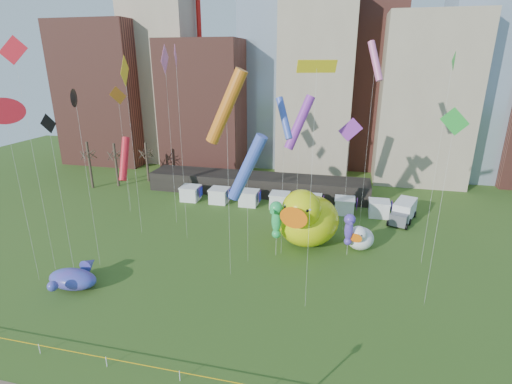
% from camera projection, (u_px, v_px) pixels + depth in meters
% --- Properties ---
extents(ground, '(160.00, 160.00, 0.00)m').
position_uv_depth(ground, '(180.00, 381.00, 28.07)').
color(ground, '#365A1C').
rests_on(ground, ground).
extents(skyline, '(101.00, 23.00, 68.00)m').
position_uv_depth(skyline, '(310.00, 64.00, 76.77)').
color(skyline, brown).
rests_on(skyline, ground).
extents(pavilion, '(38.00, 6.00, 3.20)m').
position_uv_depth(pavilion, '(257.00, 184.00, 67.06)').
color(pavilion, black).
rests_on(pavilion, ground).
extents(vendor_tents, '(33.24, 2.80, 2.40)m').
position_uv_depth(vendor_tents, '(280.00, 201.00, 60.61)').
color(vendor_tents, white).
rests_on(vendor_tents, ground).
extents(bare_trees, '(8.44, 6.44, 8.50)m').
position_uv_depth(bare_trees, '(117.00, 164.00, 70.63)').
color(bare_trees, '#382B21').
rests_on(bare_trees, ground).
extents(caution_tape, '(50.00, 0.06, 0.90)m').
position_uv_depth(caution_tape, '(179.00, 373.00, 27.85)').
color(caution_tape, white).
rests_on(caution_tape, ground).
extents(big_duck, '(9.31, 11.05, 7.89)m').
position_uv_depth(big_duck, '(307.00, 218.00, 47.61)').
color(big_duck, '#DCE70B').
rests_on(big_duck, ground).
extents(small_duck, '(4.17, 4.84, 3.43)m').
position_uv_depth(small_duck, '(360.00, 237.00, 47.07)').
color(small_duck, white).
rests_on(small_duck, ground).
extents(seahorse_green, '(1.85, 2.15, 6.88)m').
position_uv_depth(seahorse_green, '(276.00, 217.00, 44.48)').
color(seahorse_green, silver).
rests_on(seahorse_green, ground).
extents(seahorse_purple, '(1.44, 1.75, 5.30)m').
position_uv_depth(seahorse_purple, '(349.00, 227.00, 44.97)').
color(seahorse_purple, silver).
rests_on(seahorse_purple, ground).
extents(whale_inflatable, '(5.27, 6.74, 2.31)m').
position_uv_depth(whale_inflatable, '(74.00, 278.00, 39.36)').
color(whale_inflatable, '#603CA4').
rests_on(whale_inflatable, ground).
extents(box_truck, '(4.46, 7.05, 2.82)m').
position_uv_depth(box_truck, '(404.00, 211.00, 55.65)').
color(box_truck, white).
rests_on(box_truck, ground).
extents(kite_0, '(2.05, 1.77, 18.96)m').
position_uv_depth(kite_0, '(4.00, 111.00, 35.14)').
color(kite_0, silver).
rests_on(kite_0, ground).
extents(kite_1, '(0.67, 3.54, 24.01)m').
position_uv_depth(kite_1, '(165.00, 62.00, 48.36)').
color(kite_1, silver).
rests_on(kite_1, ground).
extents(kite_2, '(0.11, 1.92, 17.46)m').
position_uv_depth(kite_2, '(49.00, 130.00, 36.39)').
color(kite_2, silver).
rests_on(kite_2, ground).
extents(kite_3, '(2.31, 0.04, 18.61)m').
position_uv_depth(kite_3, '(454.00, 127.00, 31.27)').
color(kite_3, silver).
rests_on(kite_3, ground).
extents(kite_4, '(0.98, 3.45, 22.70)m').
position_uv_depth(kite_4, '(125.00, 74.00, 45.52)').
color(kite_4, silver).
rests_on(kite_4, ground).
extents(kite_5, '(4.49, 1.41, 15.05)m').
position_uv_depth(kite_5, '(247.00, 168.00, 41.06)').
color(kite_5, silver).
rests_on(kite_5, ground).
extents(kite_6, '(1.35, 2.20, 18.68)m').
position_uv_depth(kite_6, '(118.00, 98.00, 54.53)').
color(kite_6, silver).
rests_on(kite_6, ground).
extents(kite_7, '(4.12, 3.44, 17.97)m').
position_uv_depth(kite_7, '(300.00, 123.00, 50.20)').
color(kite_7, silver).
rests_on(kite_7, ground).
extents(kite_8, '(1.57, 3.82, 11.48)m').
position_uv_depth(kite_8, '(124.00, 159.00, 56.72)').
color(kite_8, silver).
rests_on(kite_8, ground).
extents(kite_9, '(0.88, 2.49, 23.84)m').
position_uv_depth(kite_9, '(176.00, 62.00, 43.44)').
color(kite_9, silver).
rests_on(kite_9, ground).
extents(kite_10, '(0.94, 1.72, 19.51)m').
position_uv_depth(kite_10, '(75.00, 99.00, 37.84)').
color(kite_10, silver).
rests_on(kite_10, ground).
extents(kite_11, '(0.59, 1.89, 23.02)m').
position_uv_depth(kite_11, '(453.00, 62.00, 37.10)').
color(kite_11, silver).
rests_on(kite_11, ground).
extents(kite_12, '(3.05, 1.72, 22.19)m').
position_uv_depth(kite_12, '(317.00, 68.00, 29.47)').
color(kite_12, silver).
rests_on(kite_12, ground).
extents(kite_13, '(2.43, 2.37, 18.48)m').
position_uv_depth(kite_13, '(284.00, 118.00, 41.19)').
color(kite_13, silver).
rests_on(kite_13, ground).
extents(kite_14, '(4.29, 1.39, 21.58)m').
position_uv_depth(kite_14, '(226.00, 107.00, 36.22)').
color(kite_14, silver).
rests_on(kite_14, ground).
extents(kite_15, '(3.03, 0.10, 15.35)m').
position_uv_depth(kite_15, '(350.00, 131.00, 48.49)').
color(kite_15, silver).
rests_on(kite_15, ground).
extents(kite_16, '(2.45, 1.01, 24.33)m').
position_uv_depth(kite_16, '(15.00, 57.00, 35.69)').
color(kite_16, silver).
rests_on(kite_16, ground).
extents(kite_17, '(2.36, 2.64, 24.37)m').
position_uv_depth(kite_17, '(375.00, 61.00, 45.06)').
color(kite_17, silver).
rests_on(kite_17, ground).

